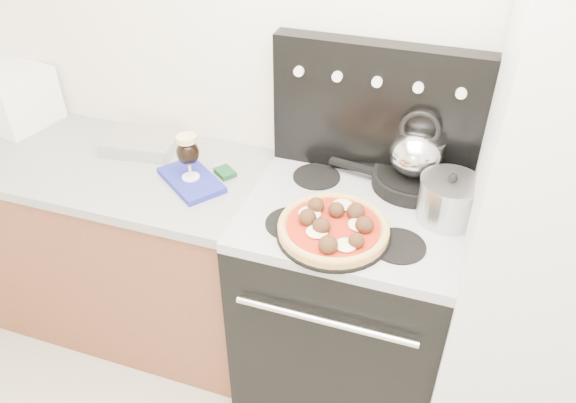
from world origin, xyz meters
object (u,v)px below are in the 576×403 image
at_px(base_cabinet, 111,245).
at_px(fridge, 572,249).
at_px(skillet, 412,180).
at_px(stock_pot, 448,201).
at_px(beer_glass, 188,157).
at_px(pizza_pan, 333,233).
at_px(stove_body, 346,304).
at_px(toaster_oven, 6,95).
at_px(oven_mitt, 191,180).
at_px(pizza, 333,226).
at_px(tea_kettle, 417,149).

xyz_separation_m(base_cabinet, fridge, (1.80, -0.05, 0.52)).
relative_size(skillet, stock_pot, 1.47).
distance_m(beer_glass, pizza_pan, 0.62).
bearing_deg(stock_pot, base_cabinet, -179.01).
bearing_deg(stove_body, stock_pot, 9.14).
xyz_separation_m(stove_body, toaster_oven, (-1.62, 0.20, 0.58)).
distance_m(fridge, stock_pot, 0.40).
xyz_separation_m(beer_glass, pizza_pan, (0.59, -0.15, -0.09)).
relative_size(oven_mitt, beer_glass, 1.50).
height_order(oven_mitt, pizza_pan, pizza_pan).
relative_size(base_cabinet, stove_body, 1.65).
distance_m(base_cabinet, stove_body, 1.11).
bearing_deg(oven_mitt, stove_body, 0.79).
distance_m(fridge, beer_glass, 1.33).
bearing_deg(pizza, oven_mitt, 165.69).
relative_size(pizza, stock_pot, 1.83).
xyz_separation_m(pizza, stock_pot, (0.34, 0.21, 0.03)).
xyz_separation_m(skillet, tea_kettle, (0.00, 0.00, 0.13)).
height_order(stove_body, skillet, skillet).
height_order(oven_mitt, pizza, pizza).
relative_size(base_cabinet, skillet, 4.95).
height_order(fridge, pizza, fridge).
bearing_deg(skillet, stock_pot, -48.49).
relative_size(base_cabinet, tea_kettle, 6.81).
relative_size(skillet, tea_kettle, 1.37).
height_order(oven_mitt, stock_pot, stock_pot).
distance_m(base_cabinet, pizza_pan, 1.20).
xyz_separation_m(oven_mitt, stock_pot, (0.93, 0.06, 0.08)).
distance_m(stove_body, beer_glass, 0.85).
relative_size(stove_body, pizza, 2.42).
relative_size(fridge, stock_pot, 9.56).
bearing_deg(pizza, stock_pot, 31.66).
relative_size(fridge, skillet, 6.49).
height_order(fridge, beer_glass, fridge).
height_order(base_cabinet, fridge, fridge).
bearing_deg(beer_glass, stove_body, 0.79).
relative_size(beer_glass, skillet, 0.62).
distance_m(stove_body, toaster_oven, 1.73).
xyz_separation_m(pizza_pan, skillet, (0.20, 0.37, 0.02)).
height_order(pizza_pan, pizza, pizza).
bearing_deg(skillet, beer_glass, -164.93).
relative_size(stove_body, beer_glass, 4.82).
relative_size(oven_mitt, skillet, 0.94).
bearing_deg(toaster_oven, fridge, 5.33).
bearing_deg(toaster_oven, skillet, 11.08).
xyz_separation_m(pizza, tea_kettle, (0.20, 0.37, 0.12)).
bearing_deg(beer_glass, toaster_oven, 168.39).
height_order(pizza_pan, tea_kettle, tea_kettle).
bearing_deg(fridge, pizza_pan, -169.55).
relative_size(toaster_oven, stock_pot, 1.92).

